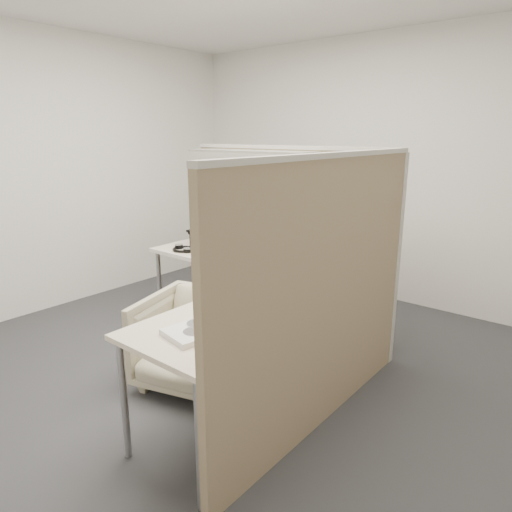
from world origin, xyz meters
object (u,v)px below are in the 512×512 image
Objects in this scene: monitor_left at (294,227)px; keyboard at (272,270)px; office_chair at (195,336)px; desk at (248,282)px.

keyboard is at bearing -101.77° from monitor_left.
keyboard reaches higher than office_chair.
desk is 0.64m from monitor_left.
desk is at bearing -111.28° from monitor_left.
monitor_left is 0.44m from keyboard.
keyboard is at bearing 53.10° from office_chair.
office_chair is 1.52× the size of monitor_left.
desk is 0.54m from office_chair.
desk is 0.22m from keyboard.
office_chair is at bearing -119.61° from monitor_left.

